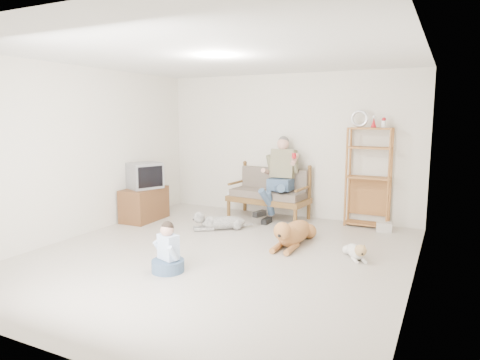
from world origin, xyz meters
The scene contains 17 objects.
floor centered at (0.00, 0.00, 0.00)m, with size 5.50×5.50×0.00m, color beige.
ceiling centered at (0.00, 0.00, 2.70)m, with size 5.50×5.50×0.00m, color silver.
wall_back centered at (0.00, 2.75, 1.35)m, with size 5.00×5.00×0.00m, color beige.
wall_front centered at (0.00, -2.75, 1.35)m, with size 5.00×5.00×0.00m, color beige.
wall_left centered at (-2.50, 0.00, 1.35)m, with size 5.50×5.50×0.00m, color beige.
wall_right centered at (2.50, 0.00, 1.35)m, with size 5.50×5.50×0.00m, color beige.
loveseat centered at (-0.24, 2.44, 0.49)m, with size 1.56×0.84×0.95m.
man centered at (0.00, 2.23, 0.71)m, with size 0.59×0.84×1.36m.
etagere centered at (1.55, 2.55, 0.88)m, with size 0.77×0.33×2.02m.
book_stack centered at (1.88, 2.32, 0.08)m, with size 0.24×0.18×0.15m, color white.
tv_stand centered at (-2.23, 1.18, 0.30)m, with size 0.53×0.92×0.60m.
crt_tv centered at (-2.19, 1.19, 0.83)m, with size 0.64×0.70×0.47m.
wall_outlet centered at (-1.25, 2.73, 0.30)m, with size 0.12×0.02×0.08m, color white.
golden_retriever centered at (0.76, 0.94, 0.18)m, with size 0.36×1.46×0.44m.
shaggy_dog centered at (-0.67, 1.19, 0.13)m, with size 0.87×0.75×0.32m.
terrier centered at (1.75, 0.71, 0.10)m, with size 0.40×0.59×0.25m.
child centered at (-0.26, -0.80, 0.23)m, with size 0.41×0.41×0.64m.
Camera 1 is at (2.81, -4.97, 1.92)m, focal length 32.00 mm.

